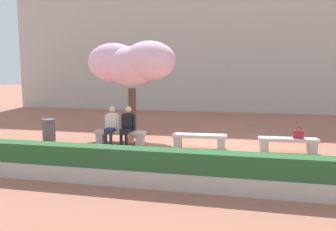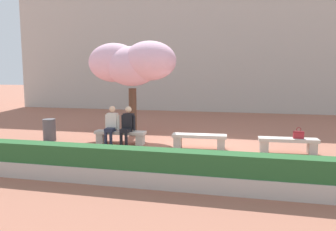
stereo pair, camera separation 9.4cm
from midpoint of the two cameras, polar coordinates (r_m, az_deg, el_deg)
ground_plane at (r=10.61m, az=5.69°, el=-5.67°), size 100.00×100.00×0.00m
building_facade at (r=22.59m, az=10.11°, el=14.27°), size 28.00×4.00×10.30m
stone_bench_west_end at (r=11.21m, az=-8.06°, el=-3.43°), size 1.75×0.51×0.45m
stone_bench_near_west at (r=10.54m, az=5.71°, el=-4.08°), size 1.75×0.51×0.45m
stone_bench_center at (r=10.54m, az=20.40°, el=-4.51°), size 1.75×0.51×0.45m
person_seated_left at (r=11.20m, az=-9.57°, el=-1.41°), size 0.51×0.68×1.29m
person_seated_right at (r=10.99m, az=-6.83°, el=-1.52°), size 0.51×0.71×1.29m
handbag at (r=10.55m, az=22.01°, el=-3.03°), size 0.30×0.15×0.34m
cherry_tree_main at (r=12.51m, az=-5.91°, el=8.95°), size 3.41×2.12×3.57m
planter_hedge_foreground at (r=6.92m, az=1.51°, el=-9.41°), size 11.08×0.50×0.80m
trash_bin at (r=12.35m, az=-19.75°, el=-2.38°), size 0.44×0.44×0.78m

